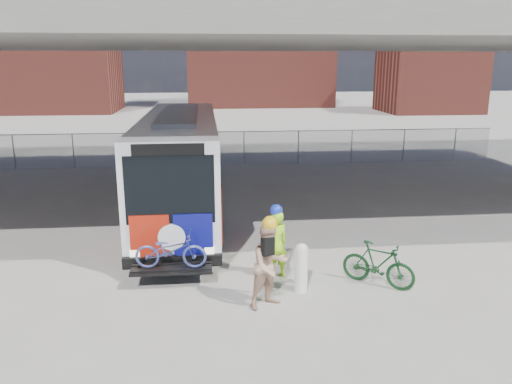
{
  "coord_description": "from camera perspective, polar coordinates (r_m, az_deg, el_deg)",
  "views": [
    {
      "loc": [
        -1.08,
        -14.74,
        5.43
      ],
      "look_at": [
        0.42,
        -0.11,
        1.6
      ],
      "focal_mm": 35.0,
      "sensor_mm": 36.0,
      "label": 1
    }
  ],
  "objects": [
    {
      "name": "brick_buildings",
      "position": [
        63.01,
        -3.88,
        14.55
      ],
      "size": [
        54.0,
        22.0,
        12.0
      ],
      "color": "maroon",
      "rests_on": "ground"
    },
    {
      "name": "bike_parked",
      "position": [
        12.9,
        13.8,
        -8.02
      ],
      "size": [
        1.79,
        1.56,
        1.12
      ],
      "primitive_type": "imported",
      "rotation": [
        0.0,
        0.0,
        0.91
      ],
      "color": "#113819",
      "rests_on": "ground"
    },
    {
      "name": "cyclist_hivis",
      "position": [
        12.86,
        2.31,
        -5.8
      ],
      "size": [
        0.76,
        0.63,
        1.97
      ],
      "rotation": [
        0.0,
        0.0,
        3.49
      ],
      "color": "#9EED18",
      "rests_on": "ground"
    },
    {
      "name": "bus",
      "position": [
        18.57,
        -8.62,
        4.13
      ],
      "size": [
        2.67,
        12.93,
        3.69
      ],
      "color": "silver",
      "rests_on": "ground"
    },
    {
      "name": "ground",
      "position": [
        15.74,
        -1.56,
        -5.58
      ],
      "size": [
        160.0,
        160.0,
        0.0
      ],
      "primitive_type": "plane",
      "color": "#9E9991",
      "rests_on": "ground"
    },
    {
      "name": "overpass",
      "position": [
        18.8,
        -2.68,
        17.98
      ],
      "size": [
        40.0,
        16.0,
        7.95
      ],
      "color": "#605E59",
      "rests_on": "ground"
    },
    {
      "name": "bollard",
      "position": [
        12.24,
        5.19,
        -8.39
      ],
      "size": [
        0.32,
        0.32,
        1.23
      ],
      "color": "silver",
      "rests_on": "ground"
    },
    {
      "name": "smokestack",
      "position": [
        71.7,
        6.73,
        20.15
      ],
      "size": [
        2.2,
        2.2,
        25.0
      ],
      "primitive_type": "cylinder",
      "color": "maroon",
      "rests_on": "ground"
    },
    {
      "name": "cyclist_tan",
      "position": [
        11.35,
        1.58,
        -8.27
      ],
      "size": [
        1.2,
        1.11,
        2.16
      ],
      "rotation": [
        0.0,
        0.0,
        0.5
      ],
      "color": "tan",
      "rests_on": "ground"
    },
    {
      "name": "chainlink_fence",
      "position": [
        27.06,
        -3.52,
        6.05
      ],
      "size": [
        30.0,
        0.06,
        30.0
      ],
      "color": "gray",
      "rests_on": "ground"
    }
  ]
}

